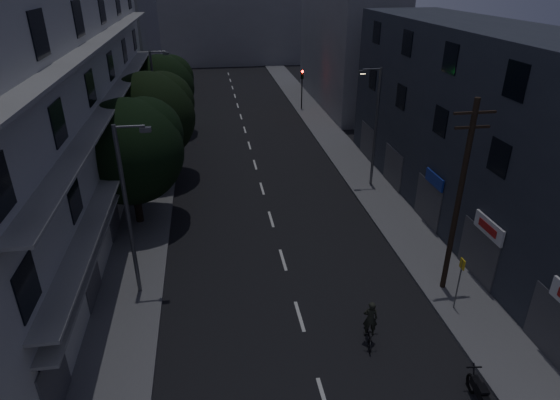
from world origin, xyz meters
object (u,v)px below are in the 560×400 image
object	(u,v)px
cyclist	(369,329)
bus_stop_sign	(460,275)
utility_pole	(459,197)
motorcycle	(479,393)

from	to	relation	value
cyclist	bus_stop_sign	bearing A→B (deg)	28.05
bus_stop_sign	cyclist	distance (m)	4.75
utility_pole	motorcycle	distance (m)	7.92
utility_pole	motorcycle	size ratio (longest dim) A/B	4.77
utility_pole	cyclist	world-z (taller)	utility_pole
bus_stop_sign	motorcycle	distance (m)	5.26
motorcycle	cyclist	world-z (taller)	cyclist
bus_stop_sign	motorcycle	bearing A→B (deg)	-108.58
cyclist	motorcycle	bearing A→B (deg)	-40.11
bus_stop_sign	motorcycle	xyz separation A→B (m)	(-1.61, -4.81, -1.41)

